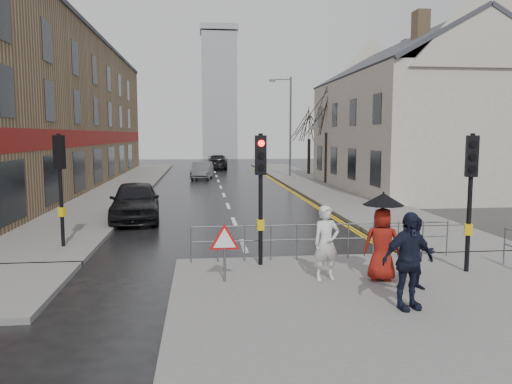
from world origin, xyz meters
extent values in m
plane|color=black|center=(0.00, 0.00, 0.00)|extent=(120.00, 120.00, 0.00)
cube|color=#605E5B|center=(3.00, -3.50, 0.07)|extent=(10.00, 9.00, 0.14)
cube|color=#605E5B|center=(-6.50, 23.00, 0.07)|extent=(4.00, 44.00, 0.14)
cube|color=#605E5B|center=(6.50, 25.00, 0.07)|extent=(4.00, 40.00, 0.14)
cube|color=#605E5B|center=(6.50, 3.00, 0.07)|extent=(4.00, 4.20, 0.14)
cube|color=#927754|center=(-12.00, 22.00, 5.00)|extent=(8.00, 42.00, 10.00)
cube|color=beige|center=(12.00, 18.00, 3.50)|extent=(9.00, 16.00, 7.00)
cube|color=#927754|center=(10.50, 14.00, 9.20)|extent=(0.70, 0.90, 1.80)
cube|color=#927754|center=(13.20, 22.00, 9.20)|extent=(0.70, 0.90, 1.80)
cube|color=#92959A|center=(1.50, 62.00, 9.00)|extent=(5.00, 5.00, 18.00)
cylinder|color=black|center=(0.20, 0.20, 1.84)|extent=(0.11, 0.11, 3.40)
cube|color=black|center=(0.20, 0.20, 2.99)|extent=(0.28, 0.22, 1.00)
cylinder|color=#FF0C07|center=(0.20, 0.06, 3.29)|extent=(0.16, 0.04, 0.16)
cylinder|color=black|center=(0.20, 0.06, 2.99)|extent=(0.16, 0.04, 0.16)
cylinder|color=black|center=(0.20, 0.06, 2.69)|extent=(0.16, 0.04, 0.16)
cube|color=gold|center=(0.20, 0.20, 1.19)|extent=(0.18, 0.14, 0.28)
cylinder|color=black|center=(5.20, -1.00, 1.84)|extent=(0.11, 0.11, 3.40)
cube|color=black|center=(5.20, -1.00, 2.99)|extent=(0.34, 0.30, 1.00)
cylinder|color=black|center=(5.15, -1.13, 3.29)|extent=(0.16, 0.09, 0.16)
cylinder|color=black|center=(5.15, -1.13, 2.99)|extent=(0.16, 0.09, 0.16)
cylinder|color=black|center=(5.15, -1.13, 2.69)|extent=(0.16, 0.09, 0.16)
cube|color=gold|center=(5.20, -1.00, 1.19)|extent=(0.22, 0.19, 0.28)
cylinder|color=black|center=(-5.50, 3.00, 1.84)|extent=(0.11, 0.11, 3.40)
cube|color=black|center=(-5.50, 3.00, 2.99)|extent=(0.34, 0.30, 1.00)
cylinder|color=black|center=(-5.45, 3.13, 3.29)|extent=(0.16, 0.09, 0.16)
cylinder|color=black|center=(-5.45, 3.13, 2.99)|extent=(0.16, 0.09, 0.16)
cylinder|color=black|center=(-5.45, 3.13, 2.69)|extent=(0.16, 0.09, 0.16)
cube|color=gold|center=(-5.50, 3.00, 1.19)|extent=(0.22, 0.19, 0.28)
cylinder|color=#595B5E|center=(-1.60, 0.60, 0.64)|extent=(0.04, 0.04, 1.00)
cylinder|color=#595B5E|center=(5.50, 0.60, 0.64)|extent=(0.04, 0.04, 1.00)
cylinder|color=#595B5E|center=(1.95, 0.60, 1.09)|extent=(7.10, 0.04, 0.04)
cylinder|color=#595B5E|center=(1.95, 0.60, 0.69)|extent=(7.10, 0.04, 0.04)
cylinder|color=#595B5E|center=(6.50, -0.50, 0.64)|extent=(0.04, 0.04, 1.00)
cylinder|color=#595B5E|center=(-0.80, -1.20, 0.56)|extent=(0.06, 0.06, 0.85)
cylinder|color=red|center=(-0.80, -1.20, 1.09)|extent=(0.80, 0.03, 0.80)
cylinder|color=white|center=(-0.80, -1.22, 1.09)|extent=(0.60, 0.03, 0.60)
cylinder|color=#595B5E|center=(6.00, 28.00, 4.14)|extent=(0.16, 0.16, 8.00)
cylinder|color=#595B5E|center=(5.30, 28.00, 7.94)|extent=(1.40, 0.10, 0.10)
cube|color=#595B5E|center=(4.50, 28.00, 7.84)|extent=(0.50, 0.25, 0.18)
cylinder|color=#2E2119|center=(7.50, 22.00, 1.89)|extent=(0.26, 0.26, 3.50)
cylinder|color=#2E2119|center=(8.00, 30.00, 1.64)|extent=(0.26, 0.26, 3.00)
imported|color=silver|center=(1.55, -1.31, 1.01)|extent=(0.70, 0.52, 1.74)
imported|color=black|center=(3.32, -2.23, 0.94)|extent=(0.92, 0.81, 1.59)
imported|color=maroon|center=(2.82, -1.51, 0.99)|extent=(0.96, 0.77, 1.70)
cylinder|color=black|center=(2.82, -1.51, 1.09)|extent=(0.02, 0.02, 1.90)
cone|color=black|center=(2.82, -1.51, 2.04)|extent=(0.96, 0.96, 0.28)
imported|color=black|center=(2.63, -3.40, 1.09)|extent=(1.19, 0.69, 1.90)
imported|color=black|center=(-4.00, 8.20, 0.81)|extent=(2.28, 4.88, 1.61)
imported|color=#4B4E51|center=(-1.21, 27.56, 0.68)|extent=(1.92, 4.25, 1.35)
imported|color=black|center=(0.41, 38.77, 0.73)|extent=(2.32, 5.16, 1.47)
camera|label=1|loc=(-1.32, -12.41, 3.50)|focal=35.00mm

